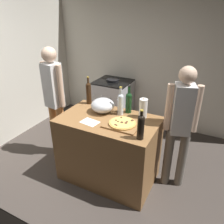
{
  "coord_description": "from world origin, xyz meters",
  "views": [
    {
      "loc": [
        1.28,
        -1.34,
        2.16
      ],
      "look_at": [
        0.16,
        0.87,
        0.95
      ],
      "focal_mm": 35.4,
      "sensor_mm": 36.0,
      "label": 1
    }
  ],
  "objects": [
    {
      "name": "paper_towel_roll",
      "position": [
        0.51,
        1.0,
        1.02
      ],
      "size": [
        0.1,
        0.1,
        0.25
      ],
      "color": "white",
      "rests_on": "counter"
    },
    {
      "name": "mixing_bowl",
      "position": [
        0.0,
        0.91,
        0.99
      ],
      "size": [
        0.3,
        0.3,
        0.18
      ],
      "color": "#B2B2B7",
      "rests_on": "counter"
    },
    {
      "name": "wine_bottle_clear",
      "position": [
        -0.3,
        1.06,
        1.07
      ],
      "size": [
        0.07,
        0.07,
        0.39
      ],
      "color": "#331E0F",
      "rests_on": "counter"
    },
    {
      "name": "ground_plane",
      "position": [
        0.0,
        1.27,
        -0.01
      ],
      "size": [
        4.22,
        3.13,
        0.02
      ],
      "primitive_type": "cube",
      "color": "#3F3833"
    },
    {
      "name": "cutting_board",
      "position": [
        0.38,
        0.7,
        0.91
      ],
      "size": [
        0.4,
        0.32,
        0.02
      ],
      "primitive_type": "cube",
      "color": "olive",
      "rests_on": "counter"
    },
    {
      "name": "wine_bottle_dark",
      "position": [
        0.23,
        0.95,
        1.05
      ],
      "size": [
        0.07,
        0.07,
        0.37
      ],
      "color": "silver",
      "rests_on": "counter"
    },
    {
      "name": "wine_bottle_green",
      "position": [
        0.3,
        1.05,
        1.05
      ],
      "size": [
        0.08,
        0.08,
        0.36
      ],
      "color": "#143819",
      "rests_on": "counter"
    },
    {
      "name": "kitchen_wall_left",
      "position": [
        -1.86,
        1.27,
        1.3
      ],
      "size": [
        0.1,
        3.13,
        2.6
      ],
      "primitive_type": "cube",
      "color": "silver",
      "rests_on": "ground_plane"
    },
    {
      "name": "kitchen_wall_rear",
      "position": [
        0.0,
        2.58,
        1.3
      ],
      "size": [
        4.22,
        0.1,
        2.6
      ],
      "primitive_type": "cube",
      "color": "silver",
      "rests_on": "ground_plane"
    },
    {
      "name": "pizza",
      "position": [
        0.38,
        0.7,
        0.93
      ],
      "size": [
        0.32,
        0.32,
        0.03
      ],
      "color": "tan",
      "rests_on": "cutting_board"
    },
    {
      "name": "wine_bottle_amber",
      "position": [
        0.66,
        0.53,
        1.05
      ],
      "size": [
        0.07,
        0.07,
        0.33
      ],
      "color": "black",
      "rests_on": "counter"
    },
    {
      "name": "person_in_red",
      "position": [
        0.97,
        1.03,
        0.91
      ],
      "size": [
        0.37,
        0.26,
        1.59
      ],
      "color": "slate",
      "rests_on": "ground_plane"
    },
    {
      "name": "counter",
      "position": [
        0.16,
        0.77,
        0.45
      ],
      "size": [
        1.22,
        0.74,
        0.9
      ],
      "primitive_type": "cube",
      "color": "olive",
      "rests_on": "ground_plane"
    },
    {
      "name": "recipe_sheet",
      "position": [
        -0.0,
        0.59,
        0.9
      ],
      "size": [
        0.23,
        0.18,
        0.0
      ],
      "primitive_type": "cube",
      "rotation": [
        0.0,
        0.0,
        -0.14
      ],
      "color": "white",
      "rests_on": "counter"
    },
    {
      "name": "person_in_stripes",
      "position": [
        -0.79,
        0.9,
        0.96
      ],
      "size": [
        0.38,
        0.23,
        1.67
      ],
      "color": "#D88C4C",
      "rests_on": "ground_plane"
    },
    {
      "name": "stove",
      "position": [
        -0.49,
        2.18,
        0.44
      ],
      "size": [
        0.65,
        0.63,
        0.91
      ],
      "color": "#B7B7BC",
      "rests_on": "ground_plane"
    }
  ]
}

